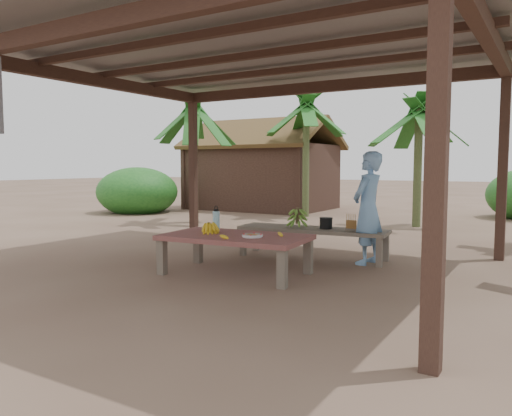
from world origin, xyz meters
The scene contains 17 objects.
ground centered at (0.00, 0.00, 0.00)m, with size 80.00×80.00×0.00m, color brown.
pavilion centered at (-0.01, -0.01, 2.78)m, with size 6.60×5.60×2.95m.
work_table centered at (0.04, -0.48, 0.43)m, with size 1.88×1.16×0.50m.
bench centered at (0.41, 1.02, 0.39)m, with size 2.25×0.81×0.45m.
ripe_banana_bunch centered at (-0.33, -0.52, 0.58)m, with size 0.26×0.22×0.16m, color yellow, non-canonical shape.
plate centered at (0.33, -0.53, 0.52)m, with size 0.26×0.26×0.04m.
loose_banana_front centered at (0.10, -0.81, 0.52)m, with size 0.04×0.15×0.04m, color yellow.
loose_banana_side centered at (0.57, -0.26, 0.52)m, with size 0.04×0.17×0.04m, color yellow.
water_flask centered at (-0.40, -0.27, 0.64)m, with size 0.09×0.09×0.34m.
green_banana_stalk centered at (0.18, 1.00, 0.60)m, with size 0.27×0.27×0.31m, color #598C2D, non-canonical shape.
cooking_pot centered at (0.62, 1.05, 0.53)m, with size 0.18×0.18×0.16m, color black.
skewer_rack centered at (1.01, 1.03, 0.57)m, with size 0.18×0.08×0.24m, color #A57F47, non-canonical shape.
woman centered at (1.25, 1.03, 0.78)m, with size 0.57×0.37×1.57m, color #72A3D9.
hut centered at (-4.50, 8.00, 1.10)m, with size 4.40×3.43×2.85m.
banana_plant_n centered at (0.82, 5.68, 2.33)m, with size 1.80×1.80×2.81m.
banana_plant_nw centered at (-2.26, 6.42, 2.71)m, with size 1.80×1.80×3.20m.
banana_plant_w centered at (-3.92, 3.76, 2.45)m, with size 1.80×1.80×2.93m.
Camera 1 is at (3.46, -5.65, 1.37)m, focal length 35.00 mm.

